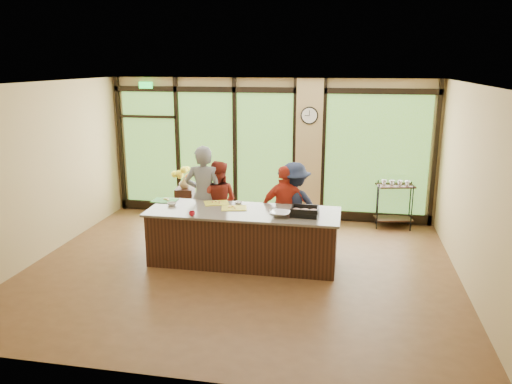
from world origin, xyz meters
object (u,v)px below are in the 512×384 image
at_px(island_base, 243,238).
at_px(cook_left, 204,196).
at_px(flower_stand, 185,205).
at_px(cook_right, 294,206).
at_px(roasting_pan, 305,213).
at_px(bar_cart, 394,199).

bearing_deg(island_base, cook_left, 142.37).
bearing_deg(flower_stand, cook_left, -63.93).
bearing_deg(cook_right, island_base, 43.37).
bearing_deg(cook_left, cook_right, 179.78).
distance_m(island_base, roasting_pan, 1.16).
bearing_deg(bar_cart, cook_left, -166.58).
bearing_deg(flower_stand, island_base, -55.44).
bearing_deg(bar_cart, flower_stand, 173.49).
bearing_deg(cook_right, bar_cart, -145.23).
distance_m(island_base, cook_left, 1.22).
bearing_deg(cook_right, flower_stand, -29.18).
distance_m(cook_left, flower_stand, 1.60).
height_order(cook_left, roasting_pan, cook_left).
height_order(cook_right, bar_cart, cook_right).
bearing_deg(cook_right, cook_left, 0.82).
height_order(island_base, cook_left, cook_left).
distance_m(cook_right, flower_stand, 2.70).
xyz_separation_m(cook_left, roasting_pan, (1.91, -0.77, 0.02)).
distance_m(cook_right, roasting_pan, 0.99).
bearing_deg(cook_left, island_base, 136.47).
height_order(roasting_pan, bar_cart, same).
xyz_separation_m(island_base, cook_right, (0.75, 0.84, 0.36)).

